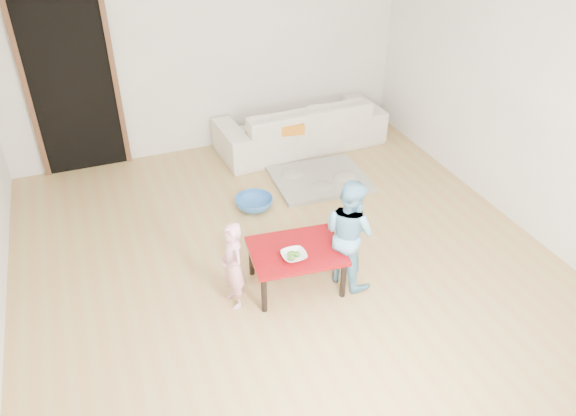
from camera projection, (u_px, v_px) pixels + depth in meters
floor at (281, 253)px, 5.51m from camera, size 5.00×5.00×0.01m
back_wall at (207, 48)px, 6.74m from camera, size 5.00×0.02×2.60m
right_wall at (516, 93)px, 5.55m from camera, size 0.02×5.00×2.60m
doorway at (72, 88)px, 6.40m from camera, size 1.02×0.08×2.11m
sofa at (300, 124)px, 7.25m from camera, size 2.19×0.96×0.63m
cushion at (282, 124)px, 6.87m from camera, size 0.53×0.49×0.12m
red_table at (296, 267)px, 5.01m from camera, size 0.87×0.69×0.40m
bowl at (294, 256)px, 4.78m from camera, size 0.21×0.21×0.05m
broccoli at (294, 256)px, 4.78m from camera, size 0.12×0.12×0.06m
child_pink at (233, 266)px, 4.70m from camera, size 0.24×0.32×0.82m
child_blue at (349, 233)px, 4.91m from camera, size 0.56×0.62×1.04m
basin at (254, 203)px, 6.14m from camera, size 0.41×0.41×0.13m
blanket at (319, 179)px, 6.65m from camera, size 1.11×0.94×0.05m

